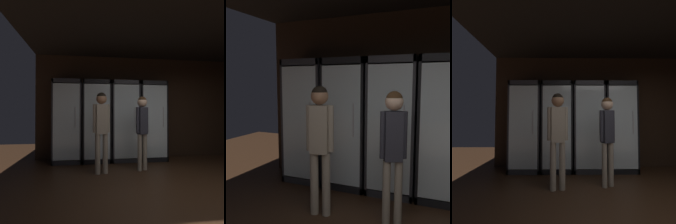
# 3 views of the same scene
# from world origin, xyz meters

# --- Properties ---
(wall_back) EXTENTS (6.00, 0.06, 2.80)m
(wall_back) POSITION_xyz_m (0.00, 3.03, 1.40)
(wall_back) COLOR black
(wall_back) RESTS_ON ground
(cooler_far_left) EXTENTS (0.70, 0.63, 2.07)m
(cooler_far_left) POSITION_xyz_m (-2.14, 2.73, 1.01)
(cooler_far_left) COLOR #2B2B30
(cooler_far_left) RESTS_ON ground
(cooler_left) EXTENTS (0.70, 0.63, 2.07)m
(cooler_left) POSITION_xyz_m (-1.41, 2.73, 1.01)
(cooler_left) COLOR black
(cooler_left) RESTS_ON ground
(cooler_center) EXTENTS (0.70, 0.63, 2.07)m
(cooler_center) POSITION_xyz_m (-0.67, 2.72, 1.02)
(cooler_center) COLOR #2B2B30
(cooler_center) RESTS_ON ground
(cooler_right) EXTENTS (0.70, 0.63, 2.07)m
(cooler_right) POSITION_xyz_m (0.06, 2.73, 1.02)
(cooler_right) COLOR black
(cooler_right) RESTS_ON ground
(shopper_near) EXTENTS (0.30, 0.21, 1.60)m
(shopper_near) POSITION_xyz_m (-0.47, 1.74, 1.02)
(shopper_near) COLOR gray
(shopper_near) RESTS_ON ground
(shopper_far) EXTENTS (0.36, 0.22, 1.65)m
(shopper_far) POSITION_xyz_m (-1.36, 1.62, 1.04)
(shopper_far) COLOR gray
(shopper_far) RESTS_ON ground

